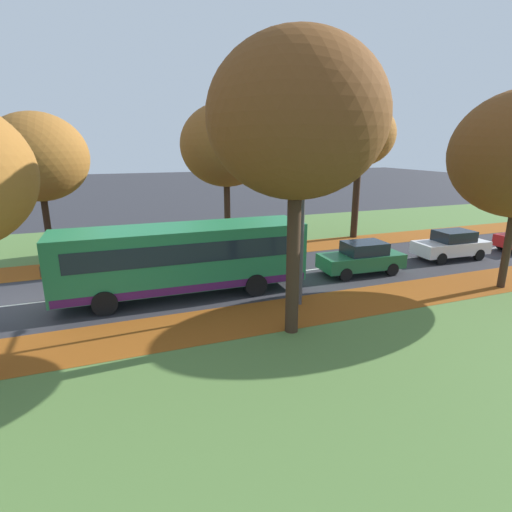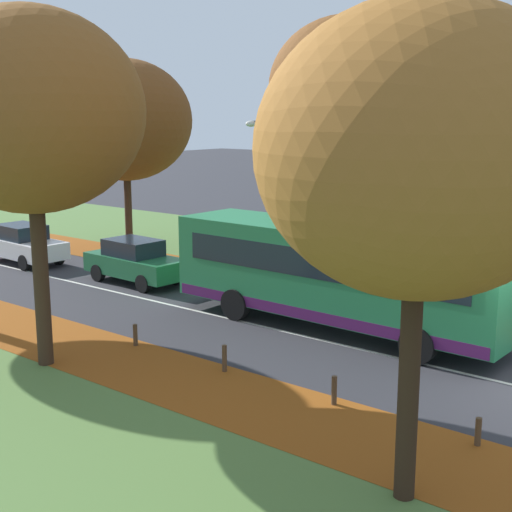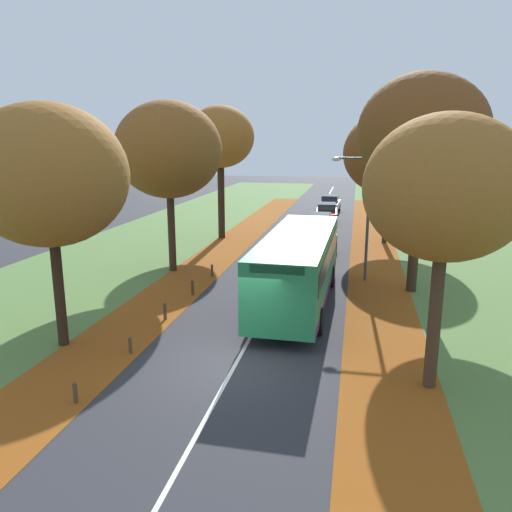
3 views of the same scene
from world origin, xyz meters
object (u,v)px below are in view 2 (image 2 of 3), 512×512
(bollard_fifth, at_px, (135,335))
(car_green_lead, at_px, (136,261))
(bollard_fourth, at_px, (224,358))
(tree_right_mid, at_px, (125,120))
(streetlamp_right, at_px, (274,185))
(bus, at_px, (338,272))
(bollard_second, at_px, (478,432))
(car_white_following, at_px, (23,244))
(bollard_third, at_px, (334,391))
(tree_left_nearest, at_px, (419,151))
(tree_right_near, at_px, (347,89))
(tree_left_near, at_px, (31,112))

(bollard_fifth, height_order, car_green_lead, car_green_lead)
(bollard_fourth, xyz_separation_m, car_green_lead, (4.95, 8.67, 0.47))
(tree_right_mid, bearing_deg, bollard_fourth, -123.40)
(streetlamp_right, height_order, bus, streetlamp_right)
(tree_right_mid, xyz_separation_m, bus, (-4.18, -13.72, -4.17))
(bollard_second, bearing_deg, car_white_following, 78.37)
(bollard_third, distance_m, streetlamp_right, 10.73)
(bollard_fifth, xyz_separation_m, car_green_lead, (4.98, 5.50, 0.51))
(tree_left_nearest, distance_m, tree_right_near, 14.97)
(bollard_third, bearing_deg, tree_right_mid, 61.80)
(bollard_fifth, bearing_deg, car_white_following, 69.42)
(tree_right_near, height_order, bollard_fourth, tree_right_near)
(tree_left_near, distance_m, car_green_lead, 10.30)
(streetlamp_right, distance_m, bus, 5.28)
(tree_left_nearest, height_order, bus, tree_left_nearest)
(bollard_fourth, xyz_separation_m, streetlamp_right, (7.21, 3.97, 3.40))
(tree_right_mid, bearing_deg, bollard_fifth, -130.85)
(car_green_lead, bearing_deg, tree_left_nearest, -116.80)
(tree_right_near, distance_m, bus, 7.76)
(tree_right_mid, relative_size, streetlamp_right, 1.42)
(bollard_third, bearing_deg, car_green_lead, 67.14)
(bollard_third, bearing_deg, car_white_following, 76.22)
(bollard_fourth, height_order, bollard_fifth, bollard_fourth)
(bollard_second, height_order, bus, bus)
(car_green_lead, bearing_deg, bollard_fourth, -119.73)
(streetlamp_right, bearing_deg, bollard_fourth, -151.15)
(tree_right_mid, bearing_deg, bus, -106.95)
(bollard_second, bearing_deg, tree_left_near, 103.21)
(car_green_lead, height_order, car_white_following, same)
(tree_left_nearest, xyz_separation_m, tree_right_near, (12.10, 8.70, 1.39))
(bollard_second, bearing_deg, bollard_fourth, 90.20)
(bollard_fifth, bearing_deg, streetlamp_right, 6.30)
(bollard_fourth, bearing_deg, bollard_fifth, 90.53)
(tree_right_near, relative_size, streetlamp_right, 1.59)
(tree_right_near, height_order, streetlamp_right, tree_right_near)
(bollard_third, bearing_deg, tree_right_near, 30.93)
(tree_left_near, relative_size, bollard_fifth, 14.28)
(streetlamp_right, bearing_deg, tree_left_near, -179.49)
(bus, distance_m, car_green_lead, 8.95)
(bollard_fourth, relative_size, car_white_following, 0.16)
(bollard_second, height_order, streetlamp_right, streetlamp_right)
(bollard_fourth, bearing_deg, bus, -2.73)
(bollard_second, bearing_deg, bollard_third, 91.14)
(tree_right_mid, bearing_deg, car_green_lead, -129.30)
(tree_right_mid, height_order, bollard_fifth, tree_right_mid)
(tree_right_mid, xyz_separation_m, car_white_following, (-4.47, 1.54, -5.06))
(streetlamp_right, bearing_deg, car_white_following, 104.11)
(tree_left_near, xyz_separation_m, bollard_fifth, (2.35, -0.71, -5.93))
(tree_right_mid, height_order, streetlamp_right, tree_right_mid)
(tree_left_near, distance_m, car_white_following, 14.14)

